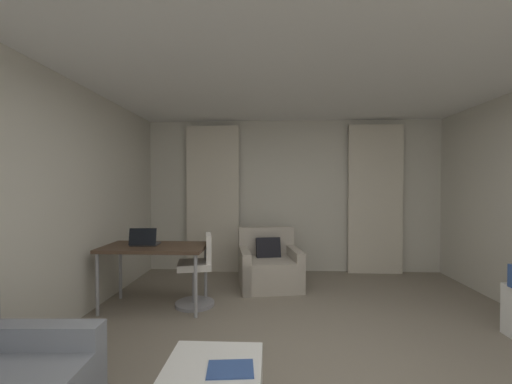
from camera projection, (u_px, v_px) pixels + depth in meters
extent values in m
plane|color=gray|center=(318.00, 370.00, 2.56)|extent=(12.00, 12.00, 0.00)
cube|color=beige|center=(293.00, 196.00, 5.56)|extent=(5.12, 0.06, 2.60)
cube|color=beige|center=(12.00, 207.00, 2.65)|extent=(0.06, 6.12, 2.60)
cube|color=white|center=(320.00, 39.00, 2.51)|extent=(5.12, 6.12, 0.06)
cube|color=beige|center=(213.00, 199.00, 5.49)|extent=(0.90, 0.06, 2.50)
cube|color=beige|center=(375.00, 199.00, 5.37)|extent=(0.90, 0.06, 2.50)
cube|color=gray|center=(35.00, 365.00, 2.13)|extent=(0.90, 0.20, 0.56)
cube|color=#B2A899|center=(270.00, 273.00, 4.65)|extent=(0.98, 0.93, 0.42)
cube|color=#B2A899|center=(266.00, 240.00, 4.97)|extent=(0.87, 0.28, 0.42)
cube|color=#B2A899|center=(294.00, 267.00, 4.70)|extent=(0.25, 0.81, 0.56)
cube|color=#B2A899|center=(244.00, 269.00, 4.61)|extent=(0.25, 0.81, 0.56)
cube|color=black|center=(268.00, 250.00, 4.77)|extent=(0.39, 0.26, 0.37)
cube|color=#4C3828|center=(155.00, 247.00, 3.87)|extent=(1.23, 0.66, 0.04)
cylinder|color=#99999E|center=(120.00, 271.00, 4.19)|extent=(0.04, 0.04, 0.71)
cylinder|color=#99999E|center=(206.00, 272.00, 4.13)|extent=(0.04, 0.04, 0.71)
cylinder|color=#99999E|center=(97.00, 285.00, 3.63)|extent=(0.04, 0.04, 0.71)
cylinder|color=#99999E|center=(196.00, 286.00, 3.58)|extent=(0.04, 0.04, 0.71)
cylinder|color=gray|center=(195.00, 287.00, 3.94)|extent=(0.06, 0.06, 0.46)
cylinder|color=gray|center=(195.00, 304.00, 3.95)|extent=(0.48, 0.48, 0.04)
cube|color=silver|center=(195.00, 265.00, 3.94)|extent=(0.48, 0.48, 0.08)
cube|color=silver|center=(209.00, 248.00, 3.96)|extent=(0.13, 0.36, 0.34)
cube|color=#2D2D33|center=(146.00, 244.00, 3.93)|extent=(0.34, 0.25, 0.02)
cube|color=black|center=(143.00, 237.00, 3.82)|extent=(0.32, 0.08, 0.20)
cube|color=#335193|center=(230.00, 369.00, 1.94)|extent=(0.30, 0.23, 0.01)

